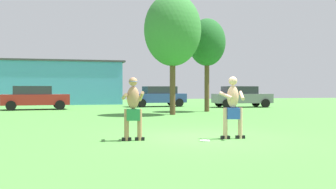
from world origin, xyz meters
TOP-DOWN VIEW (x-y plane):
  - ground_plane at (0.00, 0.00)m, footprint 80.00×80.00m
  - player_with_cap at (-2.03, -0.08)m, footprint 0.62×0.65m
  - player_in_blue at (0.74, -0.44)m, footprint 0.70×0.66m
  - frisbee at (-0.19, -0.69)m, footprint 0.29×0.29m
  - car_gray_near_post at (9.25, 16.52)m, footprint 4.44×2.33m
  - car_blue_mid_lot at (3.39, 19.15)m, footprint 4.43×2.30m
  - car_red_far_end at (-5.62, 17.02)m, footprint 4.44×2.32m
  - outbuilding_behind_lot at (-5.17, 26.38)m, footprint 13.53×5.19m
  - tree_right_field at (4.69, 11.87)m, footprint 2.26×2.26m
  - tree_behind_players at (1.89, 9.72)m, footprint 3.08×3.08m

SIDE VIEW (x-z plane):
  - ground_plane at x=0.00m, z-range 0.00..0.00m
  - frisbee at x=-0.19m, z-range 0.00..0.03m
  - car_gray_near_post at x=9.25m, z-range 0.03..1.61m
  - car_blue_mid_lot at x=3.39m, z-range 0.03..1.61m
  - car_red_far_end at x=-5.62m, z-range 0.03..1.61m
  - player_in_blue at x=0.74m, z-range 0.05..1.80m
  - player_with_cap at x=-2.03m, z-range 0.09..1.82m
  - outbuilding_behind_lot at x=-5.17m, z-range 0.01..3.91m
  - tree_right_field at x=4.69m, z-range 1.35..7.03m
  - tree_behind_players at x=1.89m, z-range 1.29..7.82m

